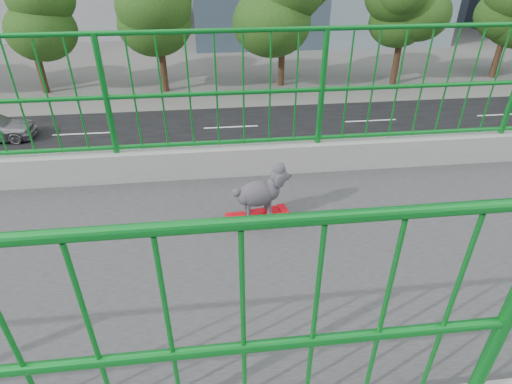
{
  "coord_description": "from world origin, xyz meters",
  "views": [
    {
      "loc": [
        2.36,
        -1.07,
        9.11
      ],
      "look_at": [
        -1.07,
        -0.67,
        6.95
      ],
      "focal_mm": 29.07,
      "sensor_mm": 36.0,
      "label": 1
    }
  ],
  "objects_px": {
    "car_2": "(501,161)",
    "skateboard": "(257,215)",
    "car_7": "(199,178)",
    "car_1": "(21,237)",
    "poodle": "(261,191)"
  },
  "relations": [
    {
      "from": "car_1",
      "to": "car_2",
      "type": "bearing_deg",
      "value": 99.58
    },
    {
      "from": "skateboard",
      "to": "car_1",
      "type": "height_order",
      "value": "skateboard"
    },
    {
      "from": "skateboard",
      "to": "car_1",
      "type": "distance_m",
      "value": 12.73
    },
    {
      "from": "skateboard",
      "to": "car_7",
      "type": "relative_size",
      "value": 0.12
    },
    {
      "from": "car_1",
      "to": "car_2",
      "type": "relative_size",
      "value": 0.85
    },
    {
      "from": "skateboard",
      "to": "poodle",
      "type": "xyz_separation_m",
      "value": [
        -0.0,
        0.03,
        0.24
      ]
    },
    {
      "from": "car_1",
      "to": "skateboard",
      "type": "bearing_deg",
      "value": 38.06
    },
    {
      "from": "poodle",
      "to": "car_1",
      "type": "bearing_deg",
      "value": -151.82
    },
    {
      "from": "poodle",
      "to": "car_2",
      "type": "height_order",
      "value": "poodle"
    },
    {
      "from": "car_7",
      "to": "skateboard",
      "type": "bearing_deg",
      "value": -175.36
    },
    {
      "from": "car_2",
      "to": "car_7",
      "type": "bearing_deg",
      "value": 90.0
    },
    {
      "from": "poodle",
      "to": "car_2",
      "type": "bearing_deg",
      "value": 124.34
    },
    {
      "from": "car_2",
      "to": "car_1",
      "type": "bearing_deg",
      "value": 99.58
    },
    {
      "from": "car_2",
      "to": "skateboard",
      "type": "bearing_deg",
      "value": 134.29
    },
    {
      "from": "skateboard",
      "to": "car_7",
      "type": "height_order",
      "value": "skateboard"
    }
  ]
}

